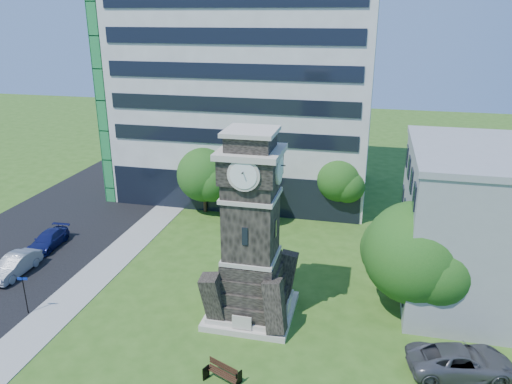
% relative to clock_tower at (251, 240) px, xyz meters
% --- Properties ---
extents(ground, '(160.00, 160.00, 0.00)m').
position_rel_clock_tower_xyz_m(ground, '(-3.00, -2.00, -5.28)').
color(ground, '#2F5618').
rests_on(ground, ground).
extents(sidewalk, '(3.00, 70.00, 0.06)m').
position_rel_clock_tower_xyz_m(sidewalk, '(-12.50, 3.00, -5.25)').
color(sidewalk, gray).
rests_on(sidewalk, ground).
extents(street, '(14.00, 80.00, 0.02)m').
position_rel_clock_tower_xyz_m(street, '(-21.00, 3.00, -5.27)').
color(street, black).
rests_on(street, ground).
extents(clock_tower, '(5.40, 5.40, 12.22)m').
position_rel_clock_tower_xyz_m(clock_tower, '(0.00, 0.00, 0.00)').
color(clock_tower, beige).
rests_on(clock_tower, ground).
extents(office_tall, '(26.20, 15.11, 28.60)m').
position_rel_clock_tower_xyz_m(office_tall, '(-6.20, 23.84, 8.94)').
color(office_tall, silver).
rests_on(office_tall, ground).
extents(car_street_mid, '(1.61, 4.56, 1.50)m').
position_rel_clock_tower_xyz_m(car_street_mid, '(-18.42, 0.96, -4.53)').
color(car_street_mid, gray).
rests_on(car_street_mid, ground).
extents(car_street_north, '(2.10, 4.61, 1.31)m').
position_rel_clock_tower_xyz_m(car_street_north, '(-18.83, 5.61, -4.63)').
color(car_street_north, '#121851').
rests_on(car_street_north, ground).
extents(car_east_lot, '(6.09, 3.75, 1.57)m').
position_rel_clock_tower_xyz_m(car_east_lot, '(12.38, -2.99, -4.49)').
color(car_east_lot, '#4B4C50').
rests_on(car_east_lot, ground).
extents(park_bench, '(1.94, 0.52, 1.00)m').
position_rel_clock_tower_xyz_m(park_bench, '(0.02, -6.49, -4.75)').
color(park_bench, black).
rests_on(park_bench, ground).
extents(street_sign, '(0.65, 0.07, 2.71)m').
position_rel_clock_tower_xyz_m(street_sign, '(-14.19, -3.35, -3.58)').
color(street_sign, black).
rests_on(street_sign, ground).
extents(tree_nw, '(5.74, 5.22, 6.45)m').
position_rel_clock_tower_xyz_m(tree_nw, '(-8.58, 16.15, -1.59)').
color(tree_nw, '#332114').
rests_on(tree_nw, ground).
extents(tree_nc, '(5.19, 4.72, 6.32)m').
position_rel_clock_tower_xyz_m(tree_nc, '(-3.79, 14.73, -1.48)').
color(tree_nc, '#332114').
rests_on(tree_nc, ground).
extents(tree_ne, '(4.69, 4.26, 6.15)m').
position_rel_clock_tower_xyz_m(tree_ne, '(4.20, 17.28, -1.42)').
color(tree_ne, '#332114').
rests_on(tree_ne, ground).
extents(tree_east, '(7.19, 6.53, 7.62)m').
position_rel_clock_tower_xyz_m(tree_east, '(10.08, 2.46, -1.11)').
color(tree_east, '#332114').
rests_on(tree_east, ground).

